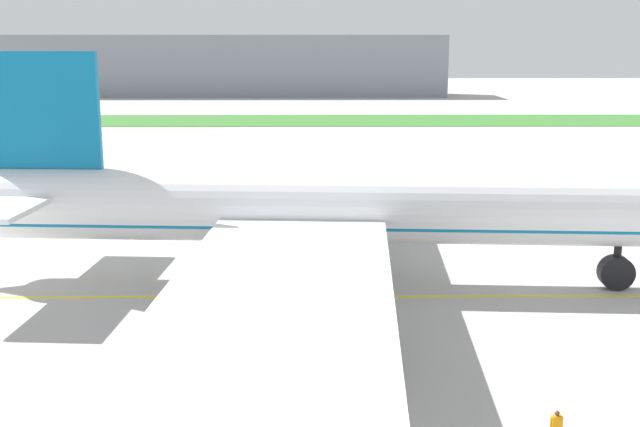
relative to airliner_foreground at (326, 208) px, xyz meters
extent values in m
plane|color=#ADAAA5|center=(-0.03, -3.30, -5.37)|extent=(600.00, 600.00, 0.00)
cube|color=yellow|center=(-0.03, -2.75, -5.37)|extent=(280.00, 0.36, 0.01)
cube|color=#38722D|center=(-0.03, 111.90, -5.32)|extent=(320.00, 24.00, 0.10)
cylinder|color=white|center=(0.98, -0.06, 0.15)|extent=(49.39, 7.95, 4.90)
cube|color=#0C6B9E|center=(0.98, -0.06, -0.71)|extent=(47.40, 7.44, 0.59)
cube|color=#0C6B9E|center=(-19.64, 1.22, 6.52)|extent=(8.87, 1.04, 7.85)
cube|color=white|center=(-20.32, 6.18, 0.88)|extent=(5.89, 8.17, 0.34)
cube|color=white|center=(0.05, 24.63, -0.47)|extent=(13.55, 44.85, 0.39)
cube|color=white|center=(-3.01, -24.44, -0.47)|extent=(13.55, 44.85, 0.39)
cylinder|color=#B7BABF|center=(0.90, 14.60, -1.95)|extent=(4.82, 2.98, 2.70)
cylinder|color=black|center=(3.23, 14.45, -1.95)|extent=(0.58, 2.85, 2.83)
cylinder|color=#B7BABF|center=(-0.91, -14.60, -1.95)|extent=(4.82, 2.98, 2.70)
cylinder|color=black|center=(1.41, -14.74, -1.95)|extent=(0.58, 2.85, 2.83)
cylinder|color=black|center=(19.63, -1.22, -3.26)|extent=(0.51, 0.51, 1.90)
cylinder|color=black|center=(19.63, -1.22, -4.21)|extent=(2.39, 1.19, 2.33)
cylinder|color=black|center=(-2.79, 2.75, -3.26)|extent=(0.51, 0.51, 1.90)
cylinder|color=black|center=(-2.79, 2.75, -4.21)|extent=(2.39, 1.19, 2.33)
cylinder|color=black|center=(-3.11, -2.39, -3.26)|extent=(0.51, 0.51, 1.90)
cylinder|color=black|center=(-3.11, -2.39, -4.21)|extent=(2.39, 1.19, 2.33)
sphere|color=black|center=(-17.53, 3.50, 0.59)|extent=(0.34, 0.34, 0.34)
sphere|color=black|center=(-13.80, 3.27, 0.59)|extent=(0.34, 0.34, 0.34)
sphere|color=black|center=(-10.07, 3.03, 0.59)|extent=(0.34, 0.34, 0.34)
sphere|color=black|center=(-6.33, 2.80, 0.59)|extent=(0.34, 0.34, 0.34)
sphere|color=black|center=(-2.60, 2.57, 0.59)|extent=(0.34, 0.34, 0.34)
sphere|color=black|center=(1.13, 2.34, 0.59)|extent=(0.34, 0.34, 0.34)
sphere|color=black|center=(4.86, 2.10, 0.59)|extent=(0.34, 0.34, 0.34)
sphere|color=black|center=(8.59, 1.87, 0.59)|extent=(0.34, 0.34, 0.34)
sphere|color=black|center=(12.32, 1.64, 0.59)|extent=(0.34, 0.34, 0.34)
sphere|color=black|center=(16.05, 1.41, 0.59)|extent=(0.34, 0.34, 0.34)
sphere|color=black|center=(19.78, 1.17, 0.59)|extent=(0.34, 0.34, 0.34)
cylinder|color=orange|center=(8.99, -22.08, -4.33)|extent=(0.09, 0.09, 0.50)
cylinder|color=orange|center=(9.45, -22.05, -4.33)|extent=(0.09, 0.09, 0.50)
cube|color=orange|center=(9.22, -22.07, -4.30)|extent=(0.43, 0.26, 0.56)
sphere|color=brown|center=(9.22, -22.07, -3.91)|extent=(0.21, 0.21, 0.21)
cube|color=gray|center=(-26.87, 187.45, 3.63)|extent=(130.43, 20.00, 18.00)
camera|label=1|loc=(-0.84, -51.53, 11.16)|focal=43.68mm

